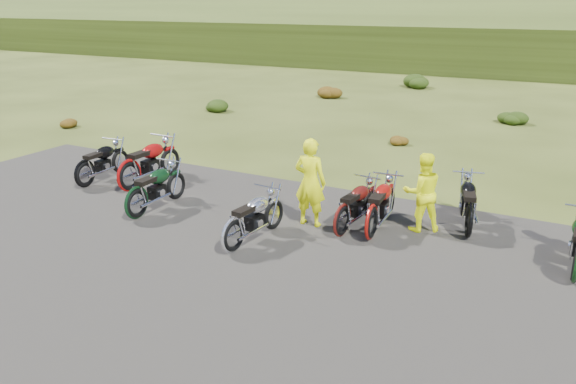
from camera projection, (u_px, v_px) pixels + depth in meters
The scene contains 20 objects.
ground at pixel (269, 250), 10.74m from camera, with size 300.00×300.00×0.00m, color #323E14.
gravel_pad at pixel (207, 296), 9.07m from camera, with size 20.00×12.00×0.04m, color black.
hill_slope at pixel (534, 51), 52.52m from camera, with size 300.00×46.00×3.00m, color #344316, non-canonical shape.
hill_plateau at pixel (567, 26), 102.65m from camera, with size 300.00×90.00×9.17m, color #344316.
shrub_0 at pixel (71, 122), 21.01m from camera, with size 0.77×0.77×0.45m, color #5F2A0B.
shrub_1 at pixel (216, 104), 24.12m from camera, with size 1.03×1.03×0.61m, color #1C330C.
shrub_2 at pixel (328, 90), 27.24m from camera, with size 1.30×1.30×0.77m, color #5F2A0B.
shrub_3 at pixel (417, 80), 30.36m from camera, with size 1.56×1.56×0.92m, color #1C330C.
shrub_4 at pixel (397, 138), 18.53m from camera, with size 0.77×0.77×0.45m, color #5F2A0B.
shrub_5 at pixel (512, 116), 21.65m from camera, with size 1.03×1.03×0.61m, color #1C330C.
motorcycle_0 at pixel (87, 188), 14.28m from camera, with size 2.00×0.67×1.05m, color black, non-canonical shape.
motorcycle_1 at pixel (131, 192), 13.99m from camera, with size 2.29×0.76×1.20m, color #930B0A, non-canonical shape.
motorcycle_2 at pixel (138, 220), 12.23m from camera, with size 2.05×0.68×1.07m, color black, non-canonical shape.
motorcycle_3 at pixel (234, 253), 10.61m from camera, with size 1.96×0.65×1.03m, color silver, non-canonical shape.
motorcycle_4 at pixel (341, 237), 11.32m from camera, with size 1.93×0.64×1.01m, color #4D100C, non-canonical shape.
motorcycle_5 at pixel (467, 238), 11.28m from camera, with size 2.03×0.68×1.06m, color black, non-canonical shape.
motorcycle_6 at pixel (370, 240), 11.18m from camera, with size 2.04×0.68×1.07m, color maroon, non-canonical shape.
motorcycle_7 at pixel (573, 283), 9.48m from camera, with size 1.96×0.65×1.03m, color black, non-canonical shape.
person_middle at pixel (310, 184), 11.61m from camera, with size 0.68×0.45×1.87m, color #F1FB0D.
person_right_a at pixel (422, 193), 11.38m from camera, with size 0.80×0.62×1.64m, color #F1FB0D.
Camera 1 is at (4.92, -8.49, 4.53)m, focal length 35.00 mm.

